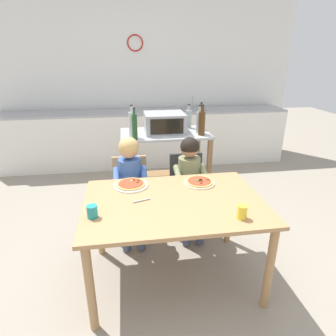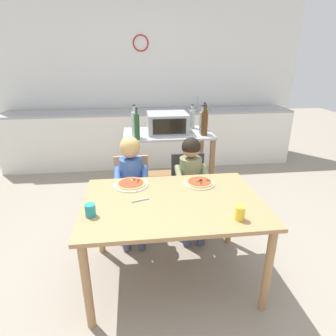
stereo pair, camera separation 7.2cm
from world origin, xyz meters
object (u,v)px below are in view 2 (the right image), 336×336
object	(u,v)px
bottle_squat_spirits	(204,119)
dining_chair_right	(189,187)
bottle_slim_sauce	(137,126)
serving_spoon	(140,200)
bottle_dark_olive_oil	(192,119)
child_in_olive_shirt	(191,177)
dining_chair_left	(132,191)
drinking_cup_yellow	(240,213)
kitchen_island_cart	(168,157)
toaster_oven	(167,123)
bottle_brown_beer	(202,122)
bottle_clear_vinegar	(135,124)
dining_table	(173,211)
child_in_blue_striped_shirt	(131,178)
pizza_plate_cream	(200,183)
drinking_cup_teal	(90,210)
pizza_plate_white	(131,184)
bottle_tall_green_wine	(205,123)

from	to	relation	value
bottle_squat_spirits	dining_chair_right	world-z (taller)	bottle_squat_spirits
bottle_slim_sauce	serving_spoon	distance (m)	1.10
bottle_dark_olive_oil	child_in_olive_shirt	bearing A→B (deg)	-100.91
bottle_dark_olive_oil	dining_chair_left	world-z (taller)	bottle_dark_olive_oil
dining_chair_right	drinking_cup_yellow	size ratio (longest dim) A/B	8.33
kitchen_island_cart	toaster_oven	size ratio (longest dim) A/B	2.24
bottle_brown_beer	dining_chair_right	size ratio (longest dim) A/B	0.40
bottle_dark_olive_oil	dining_chair_right	size ratio (longest dim) A/B	0.36
bottle_clear_vinegar	dining_table	xyz separation A→B (m)	(0.26, -1.18, -0.42)
kitchen_island_cart	bottle_squat_spirits	world-z (taller)	bottle_squat_spirits
dining_table	child_in_blue_striped_shirt	size ratio (longest dim) A/B	1.31
bottle_squat_spirits	child_in_olive_shirt	distance (m)	0.94
bottle_clear_vinegar	bottle_brown_beer	distance (m)	0.77
bottle_clear_vinegar	dining_chair_left	distance (m)	0.74
kitchen_island_cart	bottle_brown_beer	bearing A→B (deg)	-11.05
kitchen_island_cart	serving_spoon	size ratio (longest dim) A/B	7.37
bottle_clear_vinegar	dining_chair_right	bearing A→B (deg)	-40.32
drinking_cup_yellow	child_in_olive_shirt	bearing A→B (deg)	98.72
child_in_blue_striped_shirt	pizza_plate_cream	world-z (taller)	child_in_blue_striped_shirt
dining_chair_left	dining_chair_right	world-z (taller)	same
dining_chair_right	child_in_blue_striped_shirt	world-z (taller)	child_in_blue_striped_shirt
bottle_dark_olive_oil	pizza_plate_cream	distance (m)	1.29
bottle_brown_beer	bottle_squat_spirits	xyz separation A→B (m)	(0.06, 0.16, -0.00)
child_in_olive_shirt	drinking_cup_teal	size ratio (longest dim) A/B	11.34
dining_table	child_in_blue_striped_shirt	distance (m)	0.69
kitchen_island_cart	bottle_squat_spirits	xyz separation A→B (m)	(0.45, 0.08, 0.44)
bottle_squat_spirits	serving_spoon	xyz separation A→B (m)	(-0.82, -1.38, -0.31)
bottle_slim_sauce	pizza_plate_cream	distance (m)	1.01
bottle_brown_beer	child_in_blue_striped_shirt	size ratio (longest dim) A/B	0.31
toaster_oven	pizza_plate_cream	world-z (taller)	toaster_oven
bottle_slim_sauce	child_in_blue_striped_shirt	xyz separation A→B (m)	(-0.08, -0.47, -0.39)
toaster_oven	child_in_blue_striped_shirt	distance (m)	0.93
bottle_slim_sauce	dining_table	xyz separation A→B (m)	(0.24, -1.08, -0.42)
kitchen_island_cart	pizza_plate_white	distance (m)	1.11
bottle_clear_vinegar	child_in_blue_striped_shirt	bearing A→B (deg)	-95.65
dining_chair_left	child_in_olive_shirt	world-z (taller)	child_in_olive_shirt
child_in_blue_striped_shirt	dining_chair_right	bearing A→B (deg)	11.76
pizza_plate_cream	kitchen_island_cart	bearing A→B (deg)	98.04
dining_chair_left	bottle_clear_vinegar	bearing A→B (deg)	82.88
dining_chair_right	dining_table	bearing A→B (deg)	-110.29
bottle_tall_green_wine	drinking_cup_teal	distance (m)	1.74
dining_table	dining_chair_left	xyz separation A→B (m)	(-0.32, 0.73, -0.16)
kitchen_island_cart	dining_chair_left	size ratio (longest dim) A/B	1.27
drinking_cup_yellow	dining_chair_right	bearing A→B (deg)	97.72
dining_chair_right	pizza_plate_cream	bearing A→B (deg)	-89.96
dining_table	drinking_cup_yellow	xyz separation A→B (m)	(0.41, -0.32, 0.14)
kitchen_island_cart	dining_chair_left	distance (m)	0.75
toaster_oven	bottle_squat_spirits	world-z (taller)	bottle_squat_spirits
dining_table	dining_chair_right	xyz separation A→B (m)	(0.27, 0.73, -0.16)
bottle_dark_olive_oil	child_in_blue_striped_shirt	xyz separation A→B (m)	(-0.76, -0.90, -0.36)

